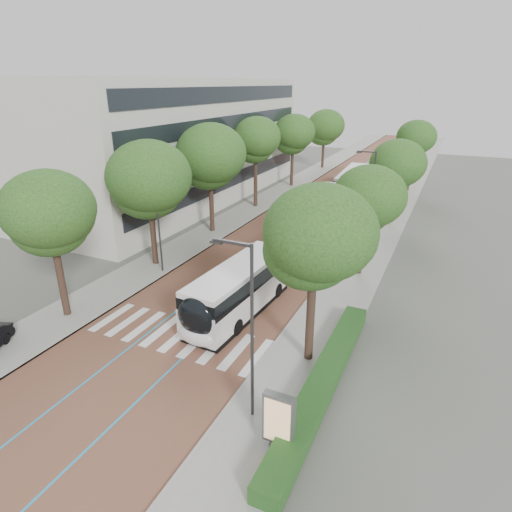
{
  "coord_description": "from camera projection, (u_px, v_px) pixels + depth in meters",
  "views": [
    {
      "loc": [
        13.16,
        -16.31,
        13.63
      ],
      "look_at": [
        1.55,
        8.67,
        2.4
      ],
      "focal_mm": 30.0,
      "sensor_mm": 36.0,
      "label": 1
    }
  ],
  "objects": [
    {
      "name": "zebra_crossing",
      "position": [
        179.0,
        336.0,
        24.73
      ],
      "size": [
        10.55,
        3.6,
        0.01
      ],
      "color": "silver",
      "rests_on": "ground"
    },
    {
      "name": "ad_panel",
      "position": [
        279.0,
        422.0,
        16.46
      ],
      "size": [
        1.27,
        0.5,
        2.64
      ],
      "rotation": [
        0.0,
        0.0,
        -0.01
      ],
      "color": "#59595B",
      "rests_on": "sidewalk_right"
    },
    {
      "name": "lane_line_left",
      "position": [
        332.0,
        190.0,
        58.18
      ],
      "size": [
        0.12,
        126.0,
        0.01
      ],
      "primitive_type": "cube",
      "color": "teal",
      "rests_on": "road"
    },
    {
      "name": "trees_left",
      "position": [
        245.0,
        152.0,
        45.61
      ],
      "size": [
        6.46,
        60.66,
        9.74
      ],
      "color": "black",
      "rests_on": "ground"
    },
    {
      "name": "lane_line_right",
      "position": [
        355.0,
        192.0,
        56.94
      ],
      "size": [
        0.12,
        126.0,
        0.01
      ],
      "primitive_type": "cube",
      "color": "teal",
      "rests_on": "road"
    },
    {
      "name": "ground",
      "position": [
        166.0,
        344.0,
        23.98
      ],
      "size": [
        160.0,
        160.0,
        0.0
      ],
      "primitive_type": "plane",
      "color": "#51544C",
      "rests_on": "ground"
    },
    {
      "name": "hedge",
      "position": [
        323.0,
        381.0,
        20.23
      ],
      "size": [
        1.2,
        14.0,
        0.8
      ],
      "primitive_type": "cube",
      "color": "#194518",
      "rests_on": "sidewalk_right"
    },
    {
      "name": "streetlight_near",
      "position": [
        248.0,
        320.0,
        17.06
      ],
      "size": [
        1.82,
        0.2,
        8.0
      ],
      "color": "#333335",
      "rests_on": "sidewalk_right"
    },
    {
      "name": "streetlight_far",
      "position": [
        371.0,
        189.0,
        38.05
      ],
      "size": [
        1.82,
        0.2,
        8.0
      ],
      "color": "#333335",
      "rests_on": "sidewalk_right"
    },
    {
      "name": "bus_queued_0",
      "position": [
        322.0,
        211.0,
        43.04
      ],
      "size": [
        3.19,
        12.52,
        3.2
      ],
      "rotation": [
        0.0,
        0.0,
        0.06
      ],
      "color": "silver",
      "rests_on": "ground"
    },
    {
      "name": "lamp_post_left",
      "position": [
        158.0,
        221.0,
        31.52
      ],
      "size": [
        0.14,
        0.14,
        8.0
      ],
      "primitive_type": "cylinder",
      "color": "#333335",
      "rests_on": "sidewalk_left"
    },
    {
      "name": "sidewalk_right",
      "position": [
        401.0,
        197.0,
        54.62
      ],
      "size": [
        4.0,
        140.0,
        0.12
      ],
      "primitive_type": "cube",
      "color": "gray",
      "rests_on": "ground"
    },
    {
      "name": "bus_queued_1",
      "position": [
        351.0,
        183.0,
        54.58
      ],
      "size": [
        3.15,
        12.51,
        3.2
      ],
      "rotation": [
        0.0,
        0.0,
        0.05
      ],
      "color": "silver",
      "rests_on": "ground"
    },
    {
      "name": "trees_right",
      "position": [
        383.0,
        177.0,
        36.64
      ],
      "size": [
        5.5,
        47.2,
        8.9
      ],
      "color": "black",
      "rests_on": "ground"
    },
    {
      "name": "sidewalk_left",
      "position": [
        291.0,
        185.0,
        60.47
      ],
      "size": [
        4.0,
        140.0,
        0.12
      ],
      "primitive_type": "cube",
      "color": "gray",
      "rests_on": "ground"
    },
    {
      "name": "kerb_right",
      "position": [
        386.0,
        195.0,
        55.36
      ],
      "size": [
        0.2,
        140.0,
        0.14
      ],
      "primitive_type": "cube",
      "color": "gray",
      "rests_on": "ground"
    },
    {
      "name": "office_building",
      "position": [
        167.0,
        140.0,
        52.45
      ],
      "size": [
        18.11,
        40.0,
        14.0
      ],
      "color": "#B1AEA4",
      "rests_on": "ground"
    },
    {
      "name": "road",
      "position": [
        343.0,
        191.0,
        57.57
      ],
      "size": [
        11.0,
        140.0,
        0.02
      ],
      "primitive_type": "cube",
      "color": "brown",
      "rests_on": "ground"
    },
    {
      "name": "kerb_left",
      "position": [
        304.0,
        187.0,
        59.73
      ],
      "size": [
        0.2,
        140.0,
        0.14
      ],
      "primitive_type": "cube",
      "color": "gray",
      "rests_on": "ground"
    },
    {
      "name": "lead_bus",
      "position": [
        267.0,
        268.0,
        29.75
      ],
      "size": [
        3.67,
        18.52,
        3.2
      ],
      "rotation": [
        0.0,
        0.0,
        -0.06
      ],
      "color": "black",
      "rests_on": "ground"
    }
  ]
}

